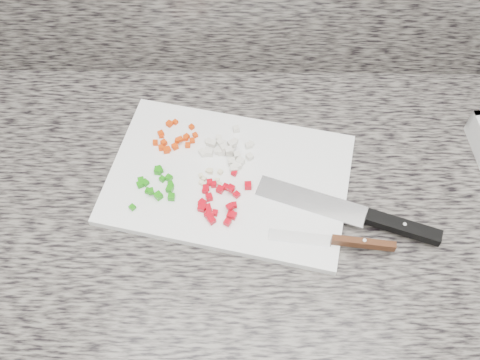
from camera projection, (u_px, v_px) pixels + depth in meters
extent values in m
cube|color=silver|center=(266.00, 296.00, 1.30)|extent=(3.92, 0.62, 0.86)
cube|color=#67625A|center=(276.00, 202.00, 0.93)|extent=(3.96, 0.64, 0.04)
cube|color=white|center=(229.00, 179.00, 0.92)|extent=(0.45, 0.35, 0.01)
cube|color=#DF3A04|center=(161.00, 134.00, 0.96)|extent=(0.01, 0.01, 0.01)
cube|color=#DF3A04|center=(187.00, 136.00, 0.96)|extent=(0.01, 0.01, 0.01)
cube|color=#DF3A04|center=(166.00, 150.00, 0.94)|extent=(0.01, 0.01, 0.01)
cube|color=#DF3A04|center=(161.00, 136.00, 0.96)|extent=(0.01, 0.01, 0.01)
cube|color=#DF3A04|center=(169.00, 124.00, 0.97)|extent=(0.01, 0.01, 0.01)
cube|color=#DF3A04|center=(195.00, 135.00, 0.96)|extent=(0.01, 0.01, 0.01)
cube|color=#DF3A04|center=(186.00, 138.00, 0.96)|extent=(0.01, 0.01, 0.01)
cube|color=#DF3A04|center=(175.00, 122.00, 0.98)|extent=(0.01, 0.01, 0.01)
cube|color=#DF3A04|center=(188.00, 145.00, 0.95)|extent=(0.01, 0.01, 0.01)
cube|color=#DF3A04|center=(177.00, 141.00, 0.94)|extent=(0.01, 0.01, 0.01)
cube|color=#DF3A04|center=(180.00, 139.00, 0.94)|extent=(0.01, 0.01, 0.01)
cube|color=#DF3A04|center=(168.00, 149.00, 0.94)|extent=(0.01, 0.01, 0.01)
cube|color=#DF3A04|center=(192.00, 140.00, 0.95)|extent=(0.01, 0.01, 0.01)
cube|color=#DF3A04|center=(192.00, 127.00, 0.97)|extent=(0.01, 0.01, 0.01)
cube|color=#DF3A04|center=(155.00, 143.00, 0.95)|extent=(0.01, 0.01, 0.01)
cube|color=#DF3A04|center=(186.00, 138.00, 0.96)|extent=(0.01, 0.01, 0.01)
cube|color=#DF3A04|center=(161.00, 148.00, 0.94)|extent=(0.01, 0.01, 0.01)
cube|color=#DF3A04|center=(175.00, 147.00, 0.94)|extent=(0.01, 0.01, 0.01)
cube|color=#DF3A04|center=(164.00, 143.00, 0.95)|extent=(0.01, 0.01, 0.01)
cube|color=silver|center=(219.00, 138.00, 0.95)|extent=(0.01, 0.01, 0.01)
cube|color=silver|center=(230.00, 152.00, 0.94)|extent=(0.02, 0.02, 0.01)
cube|color=silver|center=(209.00, 152.00, 0.94)|extent=(0.01, 0.01, 0.01)
cube|color=silver|center=(204.00, 153.00, 0.94)|extent=(0.01, 0.01, 0.01)
cube|color=silver|center=(237.00, 166.00, 0.92)|extent=(0.02, 0.02, 0.01)
cube|color=silver|center=(223.00, 143.00, 0.95)|extent=(0.01, 0.01, 0.01)
cube|color=silver|center=(213.00, 143.00, 0.95)|extent=(0.01, 0.01, 0.01)
cube|color=silver|center=(202.00, 152.00, 0.94)|extent=(0.01, 0.01, 0.01)
cube|color=silver|center=(229.00, 150.00, 0.93)|extent=(0.01, 0.01, 0.01)
cube|color=silver|center=(232.00, 162.00, 0.93)|extent=(0.01, 0.01, 0.01)
cube|color=silver|center=(237.00, 155.00, 0.93)|extent=(0.01, 0.01, 0.01)
cube|color=silver|center=(220.00, 142.00, 0.95)|extent=(0.02, 0.02, 0.01)
cube|color=silver|center=(234.00, 168.00, 0.92)|extent=(0.01, 0.01, 0.01)
cube|color=silver|center=(208.00, 142.00, 0.95)|extent=(0.01, 0.01, 0.01)
cube|color=silver|center=(232.00, 144.00, 0.93)|extent=(0.02, 0.02, 0.01)
cube|color=silver|center=(208.00, 151.00, 0.94)|extent=(0.01, 0.01, 0.01)
cube|color=silver|center=(251.00, 144.00, 0.95)|extent=(0.01, 0.01, 0.01)
cube|color=silver|center=(250.00, 157.00, 0.93)|extent=(0.01, 0.01, 0.01)
cube|color=silver|center=(221.00, 151.00, 0.94)|extent=(0.01, 0.01, 0.01)
cube|color=silver|center=(218.00, 151.00, 0.94)|extent=(0.01, 0.01, 0.01)
cube|color=silver|center=(208.00, 142.00, 0.95)|extent=(0.01, 0.01, 0.01)
cube|color=silver|center=(248.00, 145.00, 0.95)|extent=(0.01, 0.01, 0.01)
cube|color=silver|center=(224.00, 148.00, 0.93)|extent=(0.02, 0.02, 0.01)
cube|color=silver|center=(235.00, 142.00, 0.95)|extent=(0.01, 0.01, 0.01)
cube|color=silver|center=(236.00, 129.00, 0.97)|extent=(0.01, 0.01, 0.01)
cube|color=silver|center=(240.00, 162.00, 0.92)|extent=(0.02, 0.02, 0.01)
cube|color=#19860C|center=(158.00, 169.00, 0.92)|extent=(0.01, 0.01, 0.01)
cube|color=#19860C|center=(145.00, 183.00, 0.90)|extent=(0.01, 0.01, 0.01)
cube|color=#19860C|center=(162.00, 179.00, 0.91)|extent=(0.01, 0.01, 0.01)
cube|color=#19860C|center=(169.00, 178.00, 0.91)|extent=(0.01, 0.01, 0.01)
cube|color=#19860C|center=(141.00, 180.00, 0.90)|extent=(0.01, 0.01, 0.01)
cube|color=#19860C|center=(151.00, 191.00, 0.88)|extent=(0.01, 0.01, 0.01)
cube|color=#19860C|center=(132.00, 207.00, 0.88)|extent=(0.01, 0.01, 0.01)
cube|color=#19860C|center=(159.00, 170.00, 0.92)|extent=(0.02, 0.02, 0.01)
cube|color=#19860C|center=(140.00, 185.00, 0.90)|extent=(0.01, 0.01, 0.01)
cube|color=#19860C|center=(149.00, 191.00, 0.89)|extent=(0.01, 0.01, 0.01)
cube|color=#19860C|center=(171.00, 197.00, 0.89)|extent=(0.01, 0.01, 0.01)
cube|color=#19860C|center=(158.00, 196.00, 0.89)|extent=(0.02, 0.02, 0.01)
cube|color=#19860C|center=(171.00, 185.00, 0.90)|extent=(0.01, 0.01, 0.01)
cube|color=#19860C|center=(158.00, 171.00, 0.91)|extent=(0.01, 0.01, 0.01)
cube|color=#19860C|center=(170.00, 188.00, 0.90)|extent=(0.01, 0.01, 0.01)
cube|color=#19860C|center=(170.00, 189.00, 0.89)|extent=(0.01, 0.01, 0.01)
cube|color=#BD0212|center=(209.00, 215.00, 0.87)|extent=(0.02, 0.02, 0.01)
cube|color=#BD0212|center=(227.00, 222.00, 0.86)|extent=(0.01, 0.01, 0.01)
cube|color=#BD0212|center=(205.00, 190.00, 0.89)|extent=(0.01, 0.01, 0.01)
cube|color=#BD0212|center=(234.00, 173.00, 0.91)|extent=(0.01, 0.01, 0.01)
cube|color=#BD0212|center=(202.00, 204.00, 0.88)|extent=(0.01, 0.01, 0.01)
cube|color=#BD0212|center=(209.00, 197.00, 0.89)|extent=(0.01, 0.01, 0.01)
cube|color=#BD0212|center=(230.00, 215.00, 0.87)|extent=(0.01, 0.01, 0.01)
cube|color=#BD0212|center=(215.00, 213.00, 0.87)|extent=(0.01, 0.01, 0.01)
cube|color=#BD0212|center=(220.00, 189.00, 0.89)|extent=(0.01, 0.01, 0.01)
cube|color=#BD0212|center=(208.00, 207.00, 0.88)|extent=(0.01, 0.01, 0.01)
cube|color=#BD0212|center=(237.00, 195.00, 0.89)|extent=(0.01, 0.01, 0.01)
cube|color=#BD0212|center=(248.00, 186.00, 0.90)|extent=(0.01, 0.01, 0.01)
cube|color=#BD0212|center=(202.00, 208.00, 0.87)|extent=(0.01, 0.01, 0.01)
cube|color=#BD0212|center=(232.00, 215.00, 0.87)|extent=(0.01, 0.01, 0.01)
cube|color=#BD0212|center=(206.00, 188.00, 0.90)|extent=(0.01, 0.01, 0.01)
cube|color=#BD0212|center=(209.00, 211.00, 0.87)|extent=(0.01, 0.01, 0.01)
cube|color=#BD0212|center=(234.00, 205.00, 0.87)|extent=(0.01, 0.01, 0.01)
cube|color=#BD0212|center=(214.00, 184.00, 0.90)|extent=(0.01, 0.01, 0.01)
cube|color=#BD0212|center=(233.00, 215.00, 0.87)|extent=(0.02, 0.02, 0.01)
cube|color=#BD0212|center=(226.00, 187.00, 0.90)|extent=(0.01, 0.01, 0.01)
cube|color=#BD0212|center=(210.00, 182.00, 0.90)|extent=(0.01, 0.01, 0.01)
cube|color=#BD0212|center=(202.00, 203.00, 0.88)|extent=(0.01, 0.01, 0.01)
cube|color=#BD0212|center=(212.00, 220.00, 0.86)|extent=(0.02, 0.02, 0.01)
cube|color=#BD0212|center=(230.00, 207.00, 0.87)|extent=(0.01, 0.01, 0.01)
cube|color=#BD0212|center=(231.00, 188.00, 0.89)|extent=(0.01, 0.01, 0.01)
cube|color=beige|center=(210.00, 171.00, 0.92)|extent=(0.01, 0.01, 0.01)
cube|color=beige|center=(204.00, 184.00, 0.90)|extent=(0.01, 0.01, 0.01)
cube|color=beige|center=(220.00, 172.00, 0.92)|extent=(0.01, 0.01, 0.01)
cube|color=beige|center=(204.00, 179.00, 0.91)|extent=(0.01, 0.01, 0.01)
cube|color=beige|center=(219.00, 184.00, 0.90)|extent=(0.01, 0.01, 0.00)
cube|color=beige|center=(220.00, 171.00, 0.92)|extent=(0.01, 0.01, 0.00)
cube|color=beige|center=(207.00, 171.00, 0.92)|extent=(0.01, 0.01, 0.00)
cube|color=beige|center=(217.00, 180.00, 0.91)|extent=(0.01, 0.01, 0.01)
cube|color=beige|center=(222.00, 187.00, 0.90)|extent=(0.01, 0.01, 0.01)
cube|color=beige|center=(201.00, 176.00, 0.91)|extent=(0.01, 0.01, 0.01)
cube|color=beige|center=(201.00, 182.00, 0.90)|extent=(0.01, 0.01, 0.01)
cube|color=beige|center=(204.00, 184.00, 0.90)|extent=(0.01, 0.01, 0.00)
cube|color=beige|center=(216.00, 181.00, 0.91)|extent=(0.01, 0.01, 0.00)
cube|color=silver|center=(311.00, 201.00, 0.89)|extent=(0.19, 0.10, 0.00)
cube|color=black|center=(403.00, 227.00, 0.85)|extent=(0.12, 0.06, 0.02)
cylinder|color=silver|center=(405.00, 224.00, 0.85)|extent=(0.01, 0.01, 0.00)
cube|color=silver|center=(300.00, 238.00, 0.85)|extent=(0.10, 0.03, 0.00)
cube|color=#4C2613|center=(363.00, 243.00, 0.84)|extent=(0.10, 0.02, 0.02)
cylinder|color=silver|center=(365.00, 241.00, 0.83)|extent=(0.01, 0.01, 0.00)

